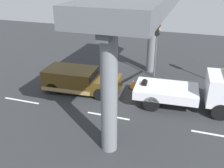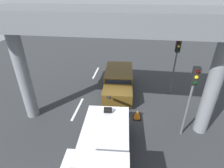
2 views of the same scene
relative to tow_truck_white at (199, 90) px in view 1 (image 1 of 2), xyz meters
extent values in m
cube|color=#2D3033|center=(-4.88, -0.05, -1.25)|extent=(60.00, 40.00, 0.10)
cube|color=silver|center=(-10.88, -2.63, -1.20)|extent=(2.60, 0.16, 0.01)
cube|color=silver|center=(-4.88, -2.63, -1.20)|extent=(2.60, 0.16, 0.01)
cube|color=silver|center=(1.12, -2.63, -1.20)|extent=(2.60, 0.16, 0.01)
cube|color=white|center=(-1.93, -0.12, -0.28)|extent=(3.98, 2.63, 0.55)
cube|color=#196B9E|center=(-2.00, 1.08, -0.36)|extent=(3.64, 0.24, 0.20)
cylinder|color=black|center=(-4.11, -0.25, 0.46)|extent=(1.42, 0.27, 1.07)
cylinder|color=black|center=(-3.31, -0.20, 0.12)|extent=(0.39, 0.47, 0.36)
cylinder|color=black|center=(1.13, 1.11, -0.70)|extent=(1.02, 0.38, 1.00)
cylinder|color=black|center=(1.26, -0.97, -0.70)|extent=(1.02, 0.38, 1.00)
cylinder|color=black|center=(-2.76, 0.87, -0.70)|extent=(1.02, 0.38, 1.00)
cylinder|color=black|center=(-2.63, -1.20, -0.70)|extent=(1.02, 0.38, 1.00)
cube|color=#4C3814|center=(-8.52, -0.09, -0.30)|extent=(3.58, 2.41, 1.35)
cube|color=#4C3814|center=(-5.94, 0.07, -0.50)|extent=(1.85, 2.21, 0.95)
cube|color=black|center=(-6.78, 0.02, 0.00)|extent=(0.18, 1.94, 0.59)
cube|color=#9E8451|center=(-8.52, -0.09, -0.79)|extent=(3.60, 2.42, 0.28)
cylinder|color=black|center=(-6.14, 1.02, -0.78)|extent=(0.86, 0.33, 0.84)
cylinder|color=black|center=(-6.03, -0.90, -0.78)|extent=(0.86, 0.33, 0.84)
cylinder|color=black|center=(-9.53, 0.81, -0.78)|extent=(0.86, 0.33, 0.84)
cylinder|color=black|center=(-9.41, -1.10, -0.78)|extent=(0.86, 0.33, 0.84)
cylinder|color=slate|center=(-3.88, 5.27, 1.68)|extent=(0.75, 0.75, 5.77)
cylinder|color=slate|center=(-3.88, -5.36, 1.68)|extent=(0.75, 0.75, 5.77)
cube|color=#5B5F63|center=(-3.88, -0.05, 5.04)|extent=(3.60, 12.63, 0.93)
cube|color=#4A4E52|center=(-3.88, -0.05, 4.39)|extent=(0.50, 12.23, 0.36)
cylinder|color=#515456|center=(-7.88, 4.10, 0.53)|extent=(0.12, 0.12, 3.47)
cube|color=black|center=(-7.88, 4.10, 2.71)|extent=(0.28, 0.32, 0.90)
sphere|color=#360605|center=(-7.72, 4.10, 3.01)|extent=(0.18, 0.18, 0.18)
sphere|color=gold|center=(-7.72, 4.10, 2.71)|extent=(0.18, 0.18, 0.18)
sphere|color=black|center=(-7.72, 4.10, 2.41)|extent=(0.18, 0.18, 0.18)
cylinder|color=#515456|center=(-3.38, 4.10, 0.46)|extent=(0.12, 0.12, 3.32)
cube|color=black|center=(-3.38, 4.10, 2.57)|extent=(0.28, 0.32, 0.90)
sphere|color=#360605|center=(-3.22, 4.10, 2.87)|extent=(0.18, 0.18, 0.18)
sphere|color=gold|center=(-3.22, 4.10, 2.57)|extent=(0.18, 0.18, 0.18)
sphere|color=black|center=(-3.22, 4.10, 2.27)|extent=(0.18, 0.18, 0.18)
cone|color=orange|center=(-4.44, 1.53, -0.89)|extent=(0.47, 0.47, 0.62)
cube|color=black|center=(-4.44, 1.53, -1.19)|extent=(0.52, 0.52, 0.03)
camera|label=1|loc=(-0.59, -14.86, 6.81)|focal=41.36mm
camera|label=2|loc=(4.71, 1.13, 6.33)|focal=28.25mm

